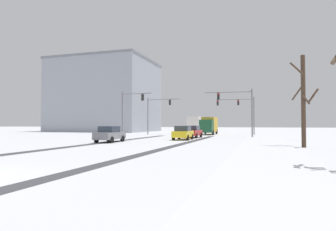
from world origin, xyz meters
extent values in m
cube|color=#424247|center=(-4.75, 17.42, 0.00)|extent=(1.10, 38.32, 0.01)
cube|color=#424247|center=(3.05, 17.42, 0.00)|extent=(0.87, 38.32, 0.01)
cube|color=white|center=(10.33, 15.68, 0.06)|extent=(4.00, 38.32, 0.12)
cylinder|color=slate|center=(-8.93, 40.84, 3.25)|extent=(0.18, 0.18, 6.50)
cylinder|color=slate|center=(-5.99, 40.73, 6.10)|extent=(5.88, 0.34, 0.12)
cube|color=black|center=(-4.82, 40.69, 5.55)|extent=(0.33, 0.25, 0.90)
sphere|color=red|center=(-4.81, 40.85, 5.85)|extent=(0.20, 0.20, 0.20)
sphere|color=black|center=(-4.81, 40.85, 5.55)|extent=(0.20, 0.20, 0.20)
sphere|color=black|center=(-4.81, 40.85, 5.25)|extent=(0.20, 0.20, 0.20)
cylinder|color=slate|center=(8.93, 44.84, 3.25)|extent=(0.18, 0.18, 6.50)
cylinder|color=slate|center=(5.70, 44.78, 6.10)|extent=(6.47, 0.24, 0.12)
cube|color=black|center=(6.35, 44.79, 5.55)|extent=(0.32, 0.25, 0.90)
sphere|color=red|center=(6.35, 44.63, 5.85)|extent=(0.20, 0.20, 0.20)
sphere|color=black|center=(6.35, 44.63, 5.55)|extent=(0.20, 0.20, 0.20)
sphere|color=black|center=(6.35, 44.63, 5.25)|extent=(0.20, 0.20, 0.20)
cube|color=black|center=(2.79, 44.73, 5.55)|extent=(0.32, 0.25, 0.90)
sphere|color=red|center=(2.79, 44.57, 5.85)|extent=(0.20, 0.20, 0.20)
sphere|color=black|center=(2.79, 44.57, 5.55)|extent=(0.20, 0.20, 0.20)
sphere|color=black|center=(2.79, 44.57, 5.25)|extent=(0.20, 0.20, 0.20)
cylinder|color=slate|center=(-8.93, 30.84, 3.25)|extent=(0.18, 0.18, 6.50)
cylinder|color=slate|center=(-6.62, 30.68, 6.10)|extent=(4.64, 0.44, 0.12)
cube|color=black|center=(-5.69, 30.62, 5.55)|extent=(0.34, 0.26, 0.90)
sphere|color=red|center=(-5.68, 30.78, 5.85)|extent=(0.20, 0.20, 0.20)
sphere|color=black|center=(-5.68, 30.78, 5.55)|extent=(0.20, 0.20, 0.20)
sphere|color=black|center=(-5.68, 30.78, 5.25)|extent=(0.20, 0.20, 0.20)
cylinder|color=slate|center=(8.93, 32.84, 3.25)|extent=(0.18, 0.18, 6.50)
cylinder|color=slate|center=(5.82, 32.61, 6.10)|extent=(6.23, 0.59, 0.12)
cube|color=black|center=(4.58, 32.51, 5.55)|extent=(0.34, 0.26, 0.90)
sphere|color=red|center=(4.59, 32.35, 5.85)|extent=(0.20, 0.20, 0.20)
sphere|color=black|center=(4.59, 32.35, 5.55)|extent=(0.20, 0.20, 0.20)
sphere|color=black|center=(4.59, 32.35, 5.25)|extent=(0.20, 0.20, 0.20)
cube|color=red|center=(1.34, 31.11, 0.67)|extent=(1.87, 4.17, 0.70)
cube|color=#2D3847|center=(1.34, 30.96, 1.32)|extent=(1.64, 1.96, 0.60)
cylinder|color=black|center=(0.59, 32.41, 0.32)|extent=(0.25, 0.65, 0.64)
cylinder|color=black|center=(2.20, 32.34, 0.32)|extent=(0.25, 0.65, 0.64)
cylinder|color=black|center=(0.48, 29.87, 0.32)|extent=(0.25, 0.65, 0.64)
cylinder|color=black|center=(2.10, 29.80, 0.32)|extent=(0.25, 0.65, 0.64)
cube|color=yellow|center=(1.38, 25.84, 0.67)|extent=(1.79, 4.14, 0.70)
cube|color=#2D3847|center=(1.38, 25.69, 1.32)|extent=(1.60, 1.93, 0.60)
cylinder|color=black|center=(0.55, 27.09, 0.32)|extent=(0.23, 0.64, 0.64)
cylinder|color=black|center=(2.16, 27.13, 0.32)|extent=(0.23, 0.64, 0.64)
cylinder|color=black|center=(0.60, 24.55, 0.32)|extent=(0.23, 0.64, 0.64)
cylinder|color=black|center=(2.22, 24.58, 0.32)|extent=(0.23, 0.64, 0.64)
cube|color=slate|center=(-4.56, 19.33, 0.67)|extent=(1.86, 4.16, 0.70)
cube|color=#2D3847|center=(-4.55, 19.18, 1.32)|extent=(1.63, 1.96, 0.60)
cylinder|color=black|center=(-5.42, 20.57, 0.32)|extent=(0.25, 0.65, 0.64)
cylinder|color=black|center=(-3.80, 20.63, 0.32)|extent=(0.25, 0.65, 0.64)
cylinder|color=black|center=(-5.32, 18.03, 0.32)|extent=(0.25, 0.65, 0.64)
cylinder|color=black|center=(-3.70, 18.09, 0.32)|extent=(0.25, 0.65, 0.64)
cube|color=silver|center=(-3.48, 56.75, 1.93)|extent=(3.02, 11.11, 2.90)
cube|color=#283342|center=(-3.48, 56.75, 2.28)|extent=(3.02, 10.23, 0.90)
cylinder|color=black|center=(-2.11, 52.97, 0.48)|extent=(0.35, 0.97, 0.96)
cylinder|color=black|center=(-4.48, 52.85, 0.48)|extent=(0.35, 0.97, 0.96)
cylinder|color=black|center=(-2.45, 60.11, 0.48)|extent=(0.35, 0.97, 0.96)
cylinder|color=black|center=(-4.82, 59.99, 0.48)|extent=(0.35, 0.97, 0.96)
cube|color=#194C2D|center=(1.44, 40.94, 1.47)|extent=(2.13, 2.23, 2.10)
cube|color=gold|center=(1.38, 44.64, 1.72)|extent=(2.28, 5.23, 2.60)
cylinder|color=black|center=(2.44, 41.40, 0.42)|extent=(0.29, 0.84, 0.84)
cylinder|color=black|center=(0.42, 41.37, 0.42)|extent=(0.29, 0.84, 0.84)
cylinder|color=black|center=(2.37, 46.09, 0.42)|extent=(0.29, 0.84, 0.84)
cylinder|color=black|center=(0.35, 46.06, 0.42)|extent=(0.29, 0.84, 0.84)
cylinder|color=#423023|center=(13.20, 18.10, 3.65)|extent=(0.34, 0.34, 7.30)
cylinder|color=#423023|center=(12.68, 17.73, 6.23)|extent=(0.90, 1.21, 1.19)
cylinder|color=#423023|center=(13.95, 18.30, 4.07)|extent=(0.59, 1.61, 0.99)
cylinder|color=#423023|center=(12.84, 18.53, 4.39)|extent=(1.02, 0.89, 1.32)
cylinder|color=#423023|center=(13.35, 17.83, 3.77)|extent=(0.70, 0.48, 0.79)
cube|color=#9399A3|center=(-26.55, 57.01, 8.44)|extent=(22.77, 18.59, 16.88)
cube|color=slate|center=(-26.55, 57.01, 17.13)|extent=(23.07, 18.89, 0.50)
camera|label=1|loc=(9.94, -6.99, 1.86)|focal=31.16mm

